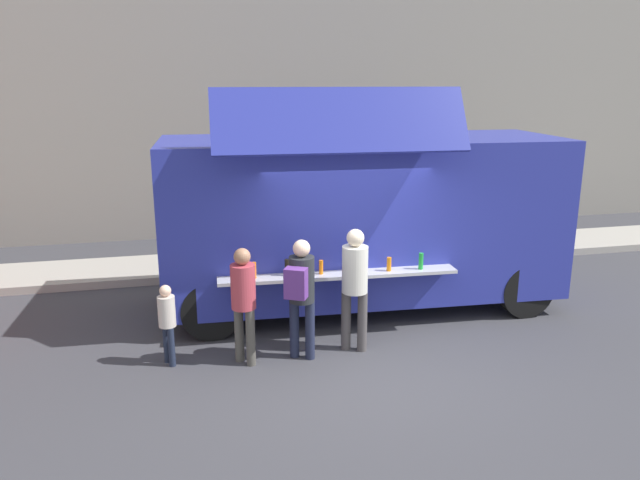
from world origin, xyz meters
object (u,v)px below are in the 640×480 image
Objects in this scene: customer_mid_with_backpack at (301,288)px; trash_bin at (500,233)px; child_near_queue at (167,318)px; food_truck_main at (362,216)px; customer_front_ordering at (355,279)px; customer_rear_waiting at (243,296)px.

trash_bin is at bearing -24.25° from customer_mid_with_backpack.
customer_mid_with_backpack is (-5.27, -4.12, 0.58)m from trash_bin.
customer_mid_with_backpack is at bearing -34.26° from child_near_queue.
food_truck_main reaches higher than customer_mid_with_backpack.
food_truck_main is at bearing 7.34° from customer_front_ordering.
food_truck_main is 2.84m from customer_rear_waiting.
food_truck_main reaches higher than child_near_queue.
food_truck_main reaches higher than trash_bin.
customer_mid_with_backpack is 1.50× the size of child_near_queue.
child_near_queue is at bearing 129.61° from customer_rear_waiting.
customer_mid_with_backpack reaches higher than trash_bin.
trash_bin is at bearing -5.94° from customer_rear_waiting.
trash_bin is (3.88, 2.32, -1.09)m from food_truck_main.
customer_rear_waiting is at bearing -37.06° from child_near_queue.
customer_rear_waiting is 1.44× the size of child_near_queue.
customer_mid_with_backpack is at bearing -124.87° from food_truck_main.
customer_mid_with_backpack reaches higher than customer_rear_waiting.
customer_mid_with_backpack is at bearing -141.95° from trash_bin.
child_near_queue is at bearing -150.96° from food_truck_main.
customer_front_ordering reaches higher than customer_rear_waiting.
trash_bin is 7.30m from customer_rear_waiting.
customer_front_ordering is at bearing -53.16° from customer_mid_with_backpack.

